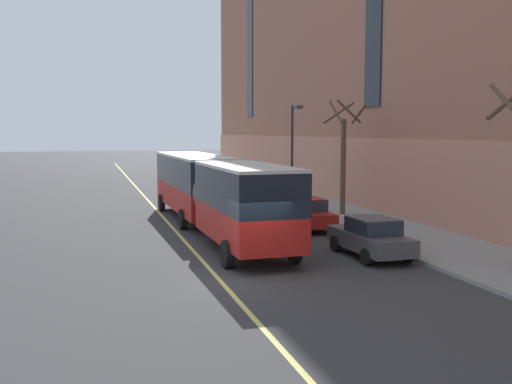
% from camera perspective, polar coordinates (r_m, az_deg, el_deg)
% --- Properties ---
extents(ground_plane, '(260.00, 260.00, 0.00)m').
position_cam_1_polar(ground_plane, '(20.07, -0.10, -8.10)').
color(ground_plane, '#38383A').
extents(sidewalk, '(4.80, 160.00, 0.15)m').
position_cam_1_polar(sidewalk, '(26.31, 16.75, -4.83)').
color(sidewalk, gray).
rests_on(sidewalk, ground).
extents(city_bus, '(3.25, 19.25, 3.53)m').
position_cam_1_polar(city_bus, '(29.01, -4.31, 0.33)').
color(city_bus, red).
rests_on(city_bus, ground).
extents(parked_car_green_1, '(1.94, 4.73, 1.56)m').
position_cam_1_polar(parked_car_green_1, '(47.88, -3.06, 0.99)').
color(parked_car_green_1, '#23603D').
rests_on(parked_car_green_1, ground).
extents(parked_car_darkgray_2, '(1.95, 4.34, 1.56)m').
position_cam_1_polar(parked_car_darkgray_2, '(23.41, 10.88, -4.24)').
color(parked_car_darkgray_2, '#4C4C51').
rests_on(parked_car_darkgray_2, ground).
extents(parked_car_silver_3, '(2.14, 4.68, 1.56)m').
position_cam_1_polar(parked_car_silver_3, '(37.94, 0.28, -0.28)').
color(parked_car_silver_3, '#B7B7BC').
rests_on(parked_car_silver_3, ground).
extents(parked_car_red_4, '(2.04, 4.70, 1.56)m').
position_cam_1_polar(parked_car_red_4, '(29.73, 4.58, -2.01)').
color(parked_car_red_4, '#B21E19').
rests_on(parked_car_red_4, ground).
extents(street_tree_far_uptown, '(1.83, 1.98, 6.38)m').
position_cam_1_polar(street_tree_far_uptown, '(33.94, 8.35, 3.52)').
color(street_tree_far_uptown, brown).
rests_on(street_tree_far_uptown, sidewalk).
extents(street_lamp, '(0.36, 1.48, 6.24)m').
position_cam_1_polar(street_lamp, '(36.79, 3.58, 4.57)').
color(street_lamp, '#2D2D30').
rests_on(street_lamp, sidewalk).
extents(lane_centerline, '(0.16, 140.00, 0.01)m').
position_cam_1_polar(lane_centerline, '(22.65, -5.17, -6.50)').
color(lane_centerline, '#E0D66B').
rests_on(lane_centerline, ground).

